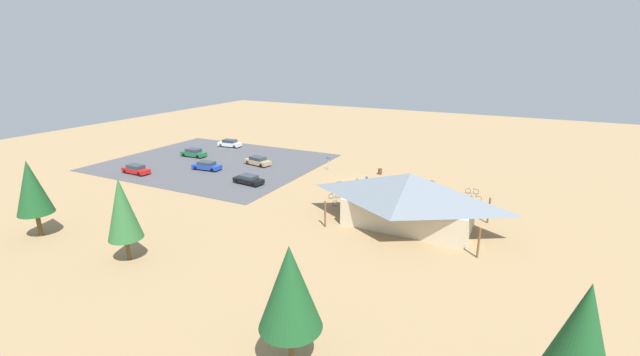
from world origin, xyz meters
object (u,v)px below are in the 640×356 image
at_px(bicycle_green_near_sign, 338,190).
at_px(car_black_inner_stall, 249,179).
at_px(bicycle_silver_lone_west, 472,191).
at_px(bicycle_black_trailside, 433,184).
at_px(pine_east, 582,333).
at_px(bicycle_red_mid_cluster, 341,184).
at_px(bicycle_black_yard_front, 339,203).
at_px(bicycle_yellow_edge_north, 474,199).
at_px(trash_bin, 380,171).
at_px(car_red_front_row, 136,169).
at_px(lot_sign, 328,161).
at_px(car_green_aisle_side, 194,153).
at_px(bike_pavilion, 409,196).
at_px(bicycle_yellow_by_bin, 406,195).
at_px(pine_mideast, 31,188).
at_px(bicycle_teal_back_row, 456,198).
at_px(bicycle_white_yard_center, 334,196).
at_px(pine_far_west, 290,288).
at_px(bicycle_blue_yard_left, 359,198).
at_px(car_white_back_corner, 230,143).
at_px(visitor_crossing_yard, 347,195).
at_px(bicycle_purple_near_porch, 450,192).
at_px(visitor_at_bikes, 367,181).
at_px(car_blue_by_curb, 207,166).
at_px(car_tan_end_stall, 258,161).

height_order(bicycle_green_near_sign, car_black_inner_stall, car_black_inner_stall).
height_order(bicycle_silver_lone_west, bicycle_black_trailside, bicycle_black_trailside).
distance_m(pine_east, bicycle_red_mid_cluster, 39.85).
height_order(bicycle_black_yard_front, bicycle_yellow_edge_north, bicycle_black_yard_front).
bearing_deg(bicycle_red_mid_cluster, trash_bin, -108.22).
bearing_deg(car_red_front_row, lot_sign, -148.76).
height_order(car_red_front_row, car_green_aisle_side, car_green_aisle_side).
bearing_deg(bike_pavilion, bicycle_yellow_by_bin, -73.65).
bearing_deg(car_black_inner_stall, bicycle_green_near_sign, -169.52).
bearing_deg(bicycle_silver_lone_west, pine_mideast, 41.82).
height_order(bicycle_black_yard_front, bicycle_teal_back_row, bicycle_black_yard_front).
xyz_separation_m(bicycle_white_yard_center, bicycle_teal_back_row, (-14.13, -6.05, 0.01)).
distance_m(pine_far_west, bicycle_blue_yard_left, 29.82).
height_order(bicycle_yellow_edge_north, bicycle_blue_yard_left, bicycle_blue_yard_left).
bearing_deg(bicycle_blue_yard_left, car_white_back_corner, -26.98).
distance_m(bicycle_black_trailside, visitor_crossing_yard, 13.84).
height_order(bicycle_black_yard_front, bicycle_silver_lone_west, bicycle_black_yard_front).
xyz_separation_m(pine_far_west, pine_east, (-14.55, -2.84, 0.02)).
bearing_deg(bicycle_black_yard_front, bicycle_yellow_edge_north, -147.91).
bearing_deg(bicycle_black_trailside, bicycle_red_mid_cluster, 27.63).
bearing_deg(bicycle_teal_back_row, bicycle_purple_near_porch, -62.96).
xyz_separation_m(car_white_back_corner, visitor_at_bikes, (-33.24, 11.79, 0.14)).
bearing_deg(car_red_front_row, visitor_crossing_yard, -174.44).
bearing_deg(bicycle_black_yard_front, car_black_inner_stall, -8.55).
distance_m(bicycle_black_yard_front, car_white_back_corner, 38.70).
height_order(bicycle_teal_back_row, car_red_front_row, car_red_front_row).
distance_m(bicycle_silver_lone_west, car_blue_by_curb, 40.03).
height_order(car_red_front_row, car_blue_by_curb, car_red_front_row).
bearing_deg(pine_mideast, bicycle_teal_back_row, -140.45).
height_order(trash_bin, bicycle_blue_yard_left, bicycle_blue_yard_left).
bearing_deg(car_green_aisle_side, bike_pavilion, 163.29).
distance_m(bike_pavilion, bicycle_yellow_edge_north, 12.62).
xyz_separation_m(bicycle_green_near_sign, car_blue_by_curb, (23.22, -0.63, 0.36)).
distance_m(bicycle_yellow_edge_north, visitor_crossing_yard, 16.03).
bearing_deg(bicycle_yellow_edge_north, car_blue_by_curb, 5.42).
height_order(pine_far_west, car_green_aisle_side, pine_far_west).
xyz_separation_m(car_tan_end_stall, car_black_inner_stall, (-4.75, 9.09, -0.05)).
xyz_separation_m(bicycle_black_trailside, bicycle_yellow_by_bin, (2.13, 6.13, -0.03)).
xyz_separation_m(lot_sign, pine_mideast, (15.57, 35.72, 3.81)).
xyz_separation_m(bicycle_teal_back_row, car_blue_by_curb, (37.94, 3.11, 0.36)).
height_order(bicycle_yellow_by_bin, car_tan_end_stall, car_tan_end_stall).
relative_size(bicycle_black_yard_front, bicycle_silver_lone_west, 0.96).
relative_size(bicycle_black_yard_front, bicycle_green_near_sign, 0.93).
relative_size(bicycle_black_yard_front, car_red_front_row, 0.34).
relative_size(pine_far_west, car_green_aisle_side, 1.67).
bearing_deg(lot_sign, car_tan_end_stall, 13.50).
bearing_deg(trash_bin, bicycle_teal_back_row, 150.33).
relative_size(bike_pavilion, bicycle_teal_back_row, 12.26).
distance_m(car_tan_end_stall, visitor_at_bikes, 20.49).
bearing_deg(bicycle_green_near_sign, bicycle_black_yard_front, 116.90).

